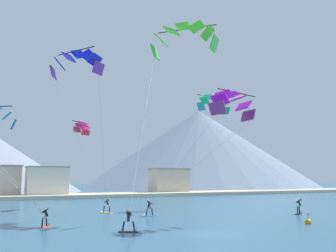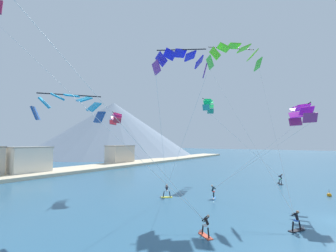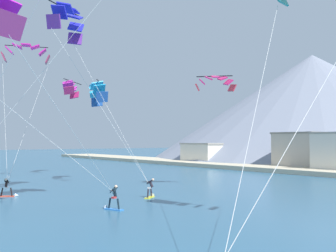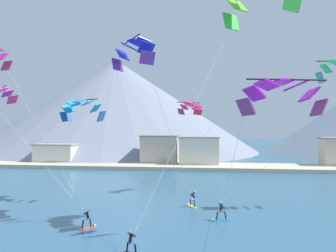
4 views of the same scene
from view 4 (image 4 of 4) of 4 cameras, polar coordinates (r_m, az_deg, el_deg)
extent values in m
cube|color=yellow|center=(40.47, 3.73, -12.14)|extent=(1.18, 1.44, 0.07)
cylinder|color=#231E28|center=(40.06, 4.02, -11.69)|extent=(0.24, 0.27, 0.73)
cylinder|color=#231E28|center=(40.72, 3.44, -11.49)|extent=(0.24, 0.27, 0.73)
cube|color=white|center=(40.31, 3.73, -11.03)|extent=(0.39, 0.37, 0.12)
cylinder|color=#231E28|center=(40.30, 3.87, -10.55)|extent=(0.50, 0.44, 0.62)
cylinder|color=#231E28|center=(40.12, 3.84, -10.34)|extent=(0.48, 0.37, 0.40)
cylinder|color=#231E28|center=(40.32, 3.66, -10.29)|extent=(0.48, 0.37, 0.40)
cylinder|color=black|center=(40.13, 3.52, -10.38)|extent=(0.32, 0.45, 0.03)
sphere|color=beige|center=(40.32, 4.10, -10.01)|extent=(0.22, 0.22, 0.22)
cone|color=white|center=(41.20, 3.10, -11.82)|extent=(0.47, 0.45, 0.36)
cylinder|color=black|center=(26.78, -6.23, -17.88)|extent=(0.27, 0.23, 0.73)
cylinder|color=black|center=(26.24, -4.97, -18.27)|extent=(0.27, 0.23, 0.73)
cube|color=blue|center=(26.38, -5.61, -17.25)|extent=(0.36, 0.38, 0.12)
cylinder|color=black|center=(26.24, -5.71, -16.59)|extent=(0.37, 0.41, 0.62)
cylinder|color=black|center=(26.34, -5.73, -16.13)|extent=(0.35, 0.48, 0.40)
cylinder|color=black|center=(26.18, -5.36, -16.24)|extent=(0.35, 0.48, 0.40)
cylinder|color=black|center=(26.39, -5.25, -16.17)|extent=(0.46, 0.31, 0.03)
sphere|color=#9E7051|center=(26.07, -5.87, -15.80)|extent=(0.22, 0.22, 0.22)
cube|color=#E54C33|center=(33.20, -12.30, -14.96)|extent=(1.14, 1.45, 0.07)
cylinder|color=black|center=(32.87, -12.87, -14.42)|extent=(0.23, 0.26, 0.71)
cylinder|color=black|center=(33.34, -11.74, -14.21)|extent=(0.23, 0.26, 0.71)
cube|color=white|center=(33.01, -12.30, -13.66)|extent=(0.37, 0.35, 0.12)
cylinder|color=black|center=(32.85, -12.19, -13.15)|extent=(0.47, 0.40, 0.60)
cylinder|color=black|center=(32.82, -12.46, -12.86)|extent=(0.47, 0.34, 0.39)
cylinder|color=black|center=(32.96, -12.14, -12.80)|extent=(0.47, 0.34, 0.39)
cylinder|color=black|center=(33.03, -12.50, -12.82)|extent=(0.31, 0.46, 0.03)
sphere|color=beige|center=(32.64, -12.02, -12.58)|extent=(0.22, 0.22, 0.22)
cone|color=white|center=(33.70, -11.09, -14.61)|extent=(0.46, 0.45, 0.36)
cube|color=#337FDB|center=(35.30, 8.12, -14.02)|extent=(1.50, 0.90, 0.07)
cylinder|color=#14232D|center=(35.34, 8.74, -13.33)|extent=(0.28, 0.20, 0.75)
cylinder|color=#14232D|center=(35.07, 7.50, -13.43)|extent=(0.28, 0.20, 0.75)
cube|color=red|center=(35.11, 8.12, -12.73)|extent=(0.33, 0.38, 0.12)
cylinder|color=#14232D|center=(35.11, 8.08, -12.16)|extent=(0.34, 0.45, 0.64)
cylinder|color=#14232D|center=(35.02, 8.33, -11.89)|extent=(0.26, 0.54, 0.41)
cylinder|color=#14232D|center=(34.94, 7.94, -11.92)|extent=(0.26, 0.54, 0.41)
cylinder|color=black|center=(34.82, 8.24, -12.01)|extent=(0.50, 0.20, 0.03)
sphere|color=beige|center=(35.14, 8.01, -11.48)|extent=(0.23, 0.23, 0.23)
cone|color=white|center=(35.01, 6.74, -14.03)|extent=(0.40, 0.44, 0.36)
cube|color=teal|center=(41.23, 22.14, 6.86)|extent=(0.74, 1.38, 1.14)
cube|color=#11E569|center=(41.56, 22.93, 8.05)|extent=(1.10, 1.46, 0.97)
cube|color=#11E569|center=(42.05, 24.05, 8.79)|extent=(1.34, 1.51, 0.66)
cube|color=#682C94|center=(33.28, -3.18, 10.35)|extent=(1.41, 1.01, 1.26)
cube|color=#2020CE|center=(34.04, -3.34, 11.77)|extent=(1.66, 1.35, 1.19)
cube|color=#2020CE|center=(35.00, -3.96, 12.55)|extent=(1.76, 1.61, 0.91)
cube|color=#2020CE|center=(35.98, -4.89, 12.59)|extent=(1.75, 1.75, 0.46)
cube|color=#2020CE|center=(36.81, -5.94, 11.94)|extent=(1.60, 1.76, 0.91)
cube|color=#2020CE|center=(37.35, -6.93, 10.75)|extent=(1.33, 1.66, 1.19)
cube|color=#682C94|center=(37.51, -7.70, 9.22)|extent=(0.98, 1.42, 1.26)
cylinder|color=black|center=(35.71, -5.67, 12.94)|extent=(2.66, 4.37, 0.10)
cylinder|color=silver|center=(35.98, 0.45, -1.43)|extent=(3.38, 7.34, 12.73)
cylinder|color=silver|center=(38.08, -2.03, -1.33)|extent=(7.18, 3.66, 12.73)
cube|color=green|center=(36.08, 9.58, 15.39)|extent=(1.63, 1.59, 1.58)
cube|color=#60DD21|center=(35.95, 10.49, 17.66)|extent=(2.00, 2.00, 1.32)
cube|color=green|center=(31.44, 18.52, 17.65)|extent=(1.71, 1.49, 1.58)
cylinder|color=silver|center=(29.88, 3.22, 1.41)|extent=(6.70, 10.33, 16.11)
cylinder|color=silver|center=(27.00, 7.71, 1.51)|extent=(11.39, 4.76, 16.11)
cube|color=#EA19A5|center=(44.55, -24.01, 9.63)|extent=(1.67, 1.36, 0.87)
cube|color=#9D2A4F|center=(44.78, -23.37, 8.45)|extent=(1.54, 1.06, 1.07)
cylinder|color=silver|center=(36.44, -21.96, -1.02)|extent=(13.88, 2.98, 13.35)
cylinder|color=silver|center=(38.14, -18.70, -0.95)|extent=(11.74, 7.98, 13.35)
cube|color=#8D2E72|center=(26.08, 21.96, 2.59)|extent=(0.89, 1.60, 1.13)
cube|color=#DC16D4|center=(25.87, 20.70, 4.51)|extent=(1.22, 1.69, 0.98)
cube|color=#DC16D4|center=(25.49, 18.94, 5.85)|extent=(1.45, 1.74, 0.69)
cube|color=#DC16D4|center=(25.00, 16.88, 6.42)|extent=(1.55, 1.76, 0.31)
cube|color=#DC16D4|center=(24.45, 14.79, 6.09)|extent=(1.57, 1.72, 0.69)
cube|color=#DC16D4|center=(23.93, 12.97, 4.86)|extent=(1.46, 1.63, 0.98)
cube|color=#8D2E72|center=(23.51, 11.74, 2.85)|extent=(1.20, 1.50, 1.13)
cylinder|color=black|center=(24.45, 17.65, 6.76)|extent=(5.06, 1.31, 0.10)
cylinder|color=silver|center=(30.04, 14.35, -6.27)|extent=(6.32, 8.77, 8.02)
cylinder|color=silver|center=(28.89, 9.53, -6.54)|extent=(1.23, 10.72, 8.02)
cube|color=#BC2E3E|center=(47.07, 2.00, 2.22)|extent=(1.04, 1.17, 0.88)
cube|color=#E22570|center=(47.35, 2.50, 2.90)|extent=(1.18, 1.28, 0.84)
cube|color=#E22570|center=(47.81, 3.06, 3.33)|extent=(1.29, 1.30, 0.68)
cube|color=#E22570|center=(48.38, 3.62, 3.45)|extent=(1.36, 1.25, 0.42)
cube|color=#E22570|center=(48.99, 4.09, 3.26)|extent=(1.36, 1.14, 0.68)
cube|color=#E22570|center=(49.55, 4.42, 2.79)|extent=(1.34, 0.97, 0.84)
cube|color=#BC2E3E|center=(49.99, 4.56, 2.11)|extent=(1.27, 0.74, 0.88)
cylinder|color=black|center=(48.68, 3.16, 3.60)|extent=(2.83, 2.56, 0.10)
cube|color=#204B95|center=(46.03, -15.28, 1.39)|extent=(1.29, 1.34, 1.27)
cube|color=#1C9CD1|center=(45.44, -14.93, 2.57)|extent=(1.56, 1.50, 1.16)
cube|color=#1C9CD1|center=(44.69, -14.20, 3.39)|extent=(1.66, 1.62, 0.88)
cube|color=#1C9CD1|center=(43.89, -13.20, 3.73)|extent=(1.60, 1.69, 0.46)
cube|color=#1C9CD1|center=(43.17, -12.06, 3.50)|extent=(1.44, 1.69, 0.88)
cube|color=#1C9CD1|center=(42.63, -10.96, 2.71)|extent=(1.13, 1.62, 1.16)
cube|color=#204B95|center=(42.38, -10.09, 1.49)|extent=(0.73, 1.52, 1.27)
cylinder|color=black|center=(44.33, -12.68, 3.90)|extent=(4.44, 3.34, 0.10)
cube|color=#E72BB6|center=(49.48, -23.91, 5.08)|extent=(1.49, 1.74, 0.87)
cube|color=#E72BB6|center=(48.70, -23.25, 4.59)|extent=(1.26, 1.71, 1.11)
cube|color=#AF215C|center=(48.14, -22.61, 3.75)|extent=(0.97, 1.62, 1.21)
cylinder|color=black|center=(50.67, -23.89, 5.38)|extent=(3.59, 4.27, 0.10)
cube|color=beige|center=(73.79, 6.77, -6.19)|extent=(180.00, 10.00, 0.70)
cube|color=#B7AD9E|center=(78.31, -1.26, -3.84)|extent=(7.42, 5.44, 6.04)
cube|color=gray|center=(78.14, -1.26, -1.52)|extent=(7.71, 5.65, 0.30)
cube|color=silver|center=(75.13, 4.83, -4.08)|extent=(7.74, 4.41, 5.88)
cube|color=#99958B|center=(74.95, 4.83, -1.73)|extent=(8.05, 4.59, 0.30)
cube|color=silver|center=(83.34, -16.76, -4.25)|extent=(8.46, 4.46, 4.16)
cube|color=#99958B|center=(83.19, -16.76, -2.72)|extent=(8.80, 4.64, 0.30)
cone|color=gray|center=(120.91, -7.90, 3.07)|extent=(89.13, 89.13, 28.89)
camera|label=1|loc=(16.97, -90.63, -16.31)|focal=40.00mm
camera|label=2|loc=(35.26, -42.69, -2.35)|focal=24.00mm
camera|label=3|loc=(31.41, 55.90, -7.18)|focal=40.00mm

